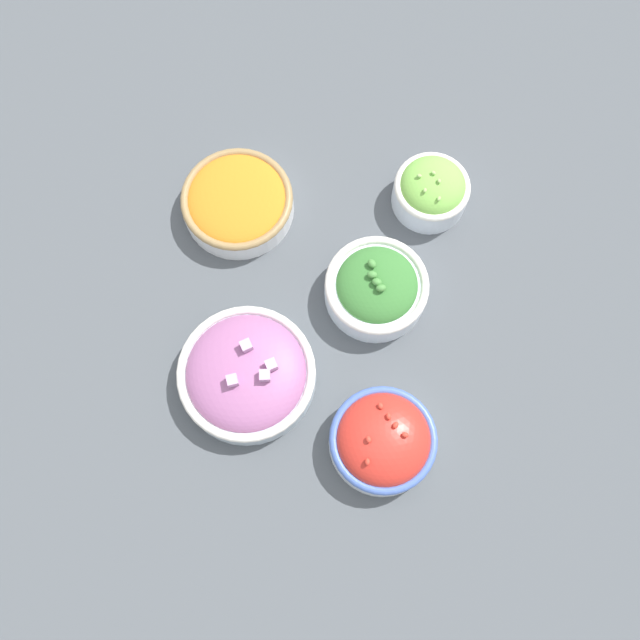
% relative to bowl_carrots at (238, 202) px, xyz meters
% --- Properties ---
extents(ground_plane, '(3.00, 3.00, 0.00)m').
position_rel_bowl_carrots_xyz_m(ground_plane, '(-0.19, -0.12, -0.03)').
color(ground_plane, '#4C5156').
extents(bowl_carrots, '(0.17, 0.17, 0.05)m').
position_rel_bowl_carrots_xyz_m(bowl_carrots, '(0.00, 0.00, 0.00)').
color(bowl_carrots, white).
rests_on(bowl_carrots, ground_plane).
extents(bowl_broccoli, '(0.15, 0.15, 0.08)m').
position_rel_bowl_carrots_xyz_m(bowl_broccoli, '(-0.14, -0.20, 0.00)').
color(bowl_broccoli, silver).
rests_on(bowl_broccoli, ground_plane).
extents(bowl_red_onion, '(0.19, 0.19, 0.07)m').
position_rel_bowl_carrots_xyz_m(bowl_red_onion, '(-0.26, -0.02, 0.00)').
color(bowl_red_onion, '#B2C1CC').
rests_on(bowl_red_onion, ground_plane).
extents(bowl_cherry_tomatoes, '(0.15, 0.15, 0.08)m').
position_rel_bowl_carrots_xyz_m(bowl_cherry_tomatoes, '(-0.36, -0.21, 0.00)').
color(bowl_cherry_tomatoes, silver).
rests_on(bowl_cherry_tomatoes, ground_plane).
extents(bowl_lettuce, '(0.11, 0.11, 0.08)m').
position_rel_bowl_carrots_xyz_m(bowl_lettuce, '(0.01, -0.29, 0.01)').
color(bowl_lettuce, silver).
rests_on(bowl_lettuce, ground_plane).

